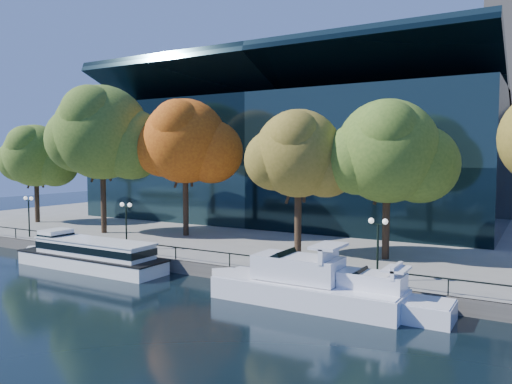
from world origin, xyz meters
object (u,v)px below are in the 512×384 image
Objects in this scene: cruiser_far at (372,297)px; tree_0 at (36,157)px; tree_1 at (103,134)px; lamp_1 at (126,215)px; tree_3 at (300,155)px; cruiser_near at (299,284)px; lamp_0 at (29,207)px; tree_4 at (389,153)px; tour_boat at (87,253)px; tree_2 at (186,143)px; lamp_2 at (378,235)px.

tree_0 is at bearing 166.05° from cruiser_far.
tree_1 is at bearing 163.78° from cruiser_far.
tree_3 is at bearing 19.69° from lamp_1.
lamp_0 is (-31.45, 3.94, 2.81)m from cruiser_near.
lamp_0 is (-33.83, -7.05, -5.21)m from tree_4.
cruiser_far is at bearing 0.62° from tour_boat.
lamp_0 is at bearing 180.00° from lamp_1.
lamp_2 is at bearing -21.12° from tree_2.
tour_boat is 18.77m from tree_3.
tree_0 is at bearing 140.12° from lamp_0.
lamp_0 is at bearing 174.36° from cruiser_far.
cruiser_far is (4.46, 0.40, -0.23)m from cruiser_near.
tree_0 is at bearing 152.30° from tour_boat.
tour_boat is at bearing -49.29° from tree_1.
tree_2 reaches higher than tree_4.
tree_1 is at bearing 50.55° from lamp_0.
cruiser_far is 47.11m from tree_0.
tree_2 reaches higher than tree_0.
tree_3 is at bearing 135.35° from cruiser_far.
tree_1 is at bearing -160.83° from tree_2.
cruiser_far is at bearing -13.95° from tree_0.
tree_1 is at bearing -177.10° from tree_4.
lamp_1 is 1.00× the size of lamp_2.
tree_3 reaches higher than tour_boat.
cruiser_near is 0.85× the size of tree_1.
cruiser_near is 24.01m from tree_2.
lamp_0 is at bearing -168.23° from tree_4.
tree_1 reaches higher than lamp_0.
tour_boat is 18.81m from cruiser_near.
tree_3 is 2.91× the size of lamp_2.
tree_1 reaches higher than tour_boat.
lamp_1 is at bearing 171.12° from cruiser_far.
tree_2 is at bearing 166.12° from tree_3.
cruiser_near is 1.44× the size of cruiser_far.
tree_0 is 2.94× the size of lamp_2.
tree_4 is 8.87m from lamp_2.
tree_1 is 3.80× the size of lamp_0.
tour_boat is 13.48m from lamp_0.
tree_2 reaches higher than cruiser_far.
lamp_0 is (-27.23, -5.02, -5.07)m from tree_3.
tree_3 is (14.16, -3.50, -1.27)m from tree_2.
cruiser_far is 0.74× the size of tree_4.
tour_boat is 23.27m from cruiser_far.
lamp_0 is 1.00× the size of lamp_2.
lamp_2 is at bearing 9.58° from tour_boat.
tour_boat is 1.29× the size of tree_3.
cruiser_far is 0.77× the size of tree_0.
lamp_2 is at bearing 46.92° from cruiser_near.
tree_4 is at bearing 100.52° from lamp_2.
lamp_2 reaches higher than cruiser_far.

